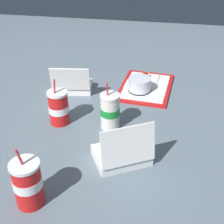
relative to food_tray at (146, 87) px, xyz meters
The scene contains 11 objects.
ground_plane 0.36m from the food_tray, 19.63° to the right, with size 3.20×3.20×0.00m, color slate.
food_tray is the anchor object (origin of this frame).
cake_container 0.08m from the food_tray, 27.41° to the right, with size 0.12×0.12×0.07m.
ketchup_cup 0.11m from the food_tray, behind, with size 0.04×0.04×0.02m.
napkin_stack 0.06m from the food_tray, 95.93° to the right, with size 0.10×0.10×0.00m, color white.
plastic_fork 0.11m from the food_tray, 148.95° to the left, with size 0.11×0.01×0.01m, color white.
clamshell_hotdog_right 0.39m from the food_tray, 75.22° to the right, with size 0.18×0.21×0.16m.
clamshell_sandwich_corner 0.60m from the food_tray, ahead, with size 0.23×0.25×0.19m.
soda_cup_right 0.91m from the food_tray, 18.94° to the right, with size 0.09×0.09×0.22m.
soda_cup_back 0.53m from the food_tray, 41.48° to the right, with size 0.09×0.09×0.21m.
soda_cup_left 0.42m from the food_tray, 17.81° to the right, with size 0.09×0.09×0.22m.
Camera 1 is at (1.15, 0.21, 0.78)m, focal length 50.00 mm.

